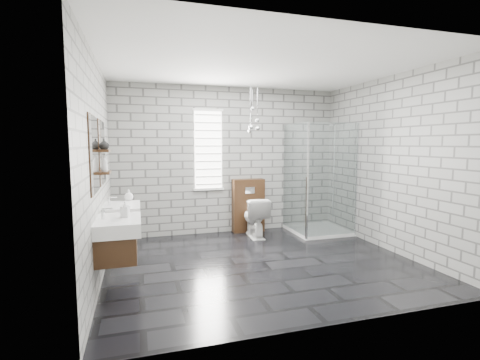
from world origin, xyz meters
name	(u,v)px	position (x,y,z in m)	size (l,w,h in m)	color
floor	(262,263)	(0.00, 0.00, -0.01)	(4.20, 3.60, 0.02)	black
ceiling	(263,65)	(0.00, 0.00, 2.71)	(4.20, 3.60, 0.02)	white
wall_back	(229,160)	(0.00, 1.81, 1.35)	(4.20, 0.02, 2.70)	#969691
wall_front	(334,180)	(0.00, -1.81, 1.35)	(4.20, 0.02, 2.70)	#969691
wall_left	(97,170)	(-2.11, 0.00, 1.35)	(0.02, 3.60, 2.70)	#969691
wall_right	(391,164)	(2.11, 0.00, 1.35)	(0.02, 3.60, 2.70)	#969691
vanity_left	(115,227)	(-1.91, -0.52, 0.76)	(0.47, 0.70, 1.57)	#3E2513
vanity_right	(119,212)	(-1.91, 0.37, 0.76)	(0.47, 0.70, 1.57)	#3E2513
shelf_lower	(104,173)	(-2.03, -0.05, 1.32)	(0.14, 0.30, 0.03)	#3E2513
shelf_upper	(103,151)	(-2.03, -0.05, 1.58)	(0.14, 0.30, 0.03)	#3E2513
window	(208,150)	(-0.40, 1.78, 1.55)	(0.56, 0.05, 1.48)	white
cistern_panel	(248,205)	(0.34, 1.70, 0.50)	(0.60, 0.20, 1.00)	#3E2513
flush_plate	(250,190)	(0.34, 1.60, 0.80)	(0.18, 0.01, 0.12)	silver
shower_enclosure	(317,207)	(1.50, 1.18, 0.50)	(1.00, 1.00, 2.03)	white
pendant_cluster	(254,122)	(0.33, 1.38, 2.04)	(0.25, 0.25, 0.85)	silver
toilet	(255,217)	(0.34, 1.31, 0.36)	(0.40, 0.70, 0.71)	white
soap_bottle_a	(125,209)	(-1.79, -0.47, 0.94)	(0.08, 0.08, 0.18)	#B2B2B2
soap_bottle_b	(129,195)	(-1.78, 0.72, 0.93)	(0.12, 0.12, 0.16)	#B2B2B2
soap_bottle_c	(104,163)	(-2.02, -0.11, 1.43)	(0.07, 0.08, 0.19)	#B2B2B2
vase	(104,144)	(-2.02, -0.05, 1.66)	(0.12, 0.12, 0.13)	#B2B2B2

